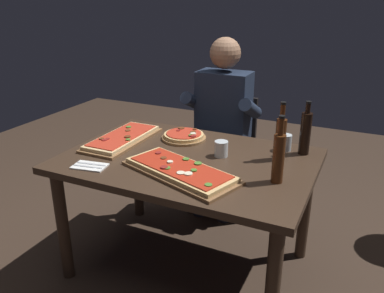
# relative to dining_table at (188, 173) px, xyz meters

# --- Properties ---
(ground_plane) EXTENTS (6.40, 6.40, 0.00)m
(ground_plane) POSITION_rel_dining_table_xyz_m (0.00, 0.00, -0.64)
(ground_plane) COLOR #38281E
(dining_table) EXTENTS (1.40, 0.96, 0.74)m
(dining_table) POSITION_rel_dining_table_xyz_m (0.00, 0.00, 0.00)
(dining_table) COLOR #3D2B1E
(dining_table) RESTS_ON ground_plane
(pizza_rectangular_front) EXTENTS (0.69, 0.46, 0.05)m
(pizza_rectangular_front) POSITION_rel_dining_table_xyz_m (0.06, -0.22, 0.12)
(pizza_rectangular_front) COLOR brown
(pizza_rectangular_front) RESTS_ON dining_table
(pizza_rectangular_left) EXTENTS (0.26, 0.57, 0.05)m
(pizza_rectangular_left) POSITION_rel_dining_table_xyz_m (-0.49, 0.06, 0.11)
(pizza_rectangular_left) COLOR brown
(pizza_rectangular_left) RESTS_ON dining_table
(pizza_round_far) EXTENTS (0.28, 0.28, 0.05)m
(pizza_round_far) POSITION_rel_dining_table_xyz_m (-0.16, 0.26, 0.11)
(pizza_round_far) COLOR olive
(pizza_round_far) RESTS_ON dining_table
(wine_bottle_dark) EXTENTS (0.06, 0.06, 0.31)m
(wine_bottle_dark) POSITION_rel_dining_table_xyz_m (0.58, 0.34, 0.23)
(wine_bottle_dark) COLOR black
(wine_bottle_dark) RESTS_ON dining_table
(oil_bottle_amber) EXTENTS (0.06, 0.06, 0.33)m
(oil_bottle_amber) POSITION_rel_dining_table_xyz_m (0.47, 0.20, 0.23)
(oil_bottle_amber) COLOR #47230F
(oil_bottle_amber) RESTS_ON dining_table
(vinegar_bottle_green) EXTENTS (0.06, 0.06, 0.34)m
(vinegar_bottle_green) POSITION_rel_dining_table_xyz_m (0.53, -0.09, 0.23)
(vinegar_bottle_green) COLOR #47230F
(vinegar_bottle_green) RESTS_ON dining_table
(tumbler_near_camera) EXTENTS (0.07, 0.07, 0.10)m
(tumbler_near_camera) POSITION_rel_dining_table_xyz_m (0.47, 0.34, 0.14)
(tumbler_near_camera) COLOR silver
(tumbler_near_camera) RESTS_ON dining_table
(tumbler_far_side) EXTENTS (0.08, 0.08, 0.09)m
(tumbler_far_side) POSITION_rel_dining_table_xyz_m (0.16, 0.10, 0.14)
(tumbler_far_side) COLOR silver
(tumbler_far_side) RESTS_ON dining_table
(napkin_cutlery_set) EXTENTS (0.20, 0.14, 0.01)m
(napkin_cutlery_set) POSITION_rel_dining_table_xyz_m (-0.42, -0.34, 0.10)
(napkin_cutlery_set) COLOR white
(napkin_cutlery_set) RESTS_ON dining_table
(diner_chair) EXTENTS (0.44, 0.44, 0.87)m
(diner_chair) POSITION_rel_dining_table_xyz_m (-0.09, 0.86, -0.16)
(diner_chair) COLOR black
(diner_chair) RESTS_ON ground_plane
(seated_diner) EXTENTS (0.53, 0.41, 1.33)m
(seated_diner) POSITION_rel_dining_table_xyz_m (-0.09, 0.74, 0.10)
(seated_diner) COLOR #23232D
(seated_diner) RESTS_ON ground_plane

